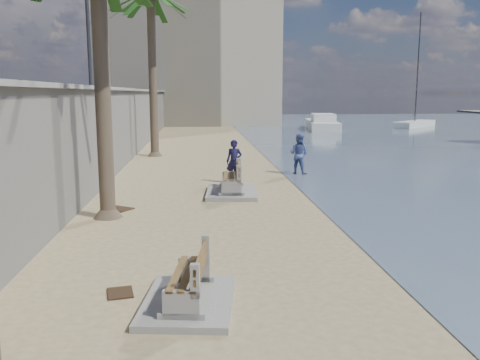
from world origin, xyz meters
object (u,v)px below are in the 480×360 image
bench_near (188,283)px  person_b (299,152)px  yacht_far (322,126)px  sailboat_west (415,123)px  person_a (234,158)px  bench_far (232,181)px

bench_near → person_b: bearing=71.6°
bench_near → yacht_far: 41.12m
yacht_far → sailboat_west: 10.42m
person_a → sailboat_west: (20.39, 30.73, -0.59)m
bench_near → bench_far: size_ratio=0.87×
yacht_far → sailboat_west: size_ratio=0.81×
sailboat_west → bench_far: bearing=-122.1°
bench_far → person_b: (3.11, 4.18, 0.49)m
person_a → yacht_far: person_a is taller
bench_near → bench_far: (1.28, 8.98, 0.07)m
bench_far → person_a: person_a is taller
person_b → yacht_far: 27.26m
person_a → yacht_far: size_ratio=0.21×
bench_far → person_a: size_ratio=1.34×
bench_near → bench_far: bench_far is taller
bench_near → person_a: 11.27m
bench_near → bench_far: 9.07m
bench_far → sailboat_west: (20.63, 32.90, -0.09)m
bench_far → person_b: size_ratio=1.36×
person_b → yacht_far: person_b is taller
bench_near → yacht_far: size_ratio=0.24×
sailboat_west → bench_near: bearing=-117.6°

